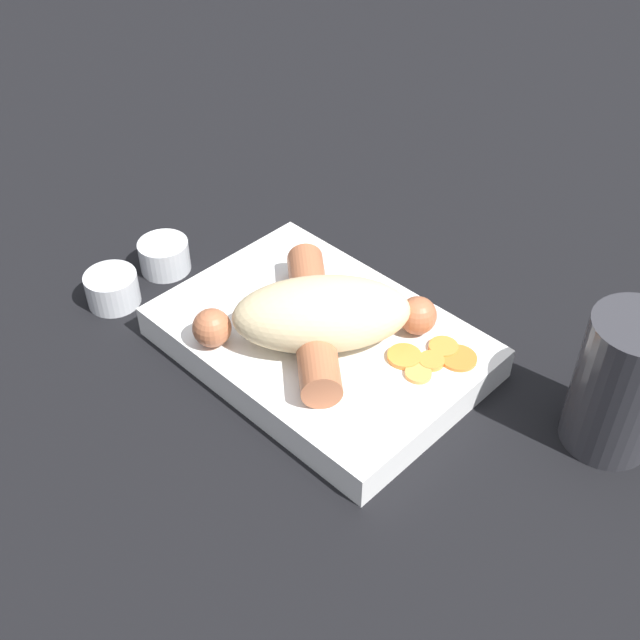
% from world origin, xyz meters
% --- Properties ---
extents(ground_plane, '(3.00, 3.00, 0.00)m').
position_xyz_m(ground_plane, '(0.00, 0.00, 0.00)').
color(ground_plane, black).
extents(food_tray, '(0.26, 0.18, 0.03)m').
position_xyz_m(food_tray, '(0.00, 0.00, 0.01)').
color(food_tray, white).
rests_on(food_tray, ground_plane).
extents(bread_roll, '(0.15, 0.15, 0.05)m').
position_xyz_m(bread_roll, '(0.01, -0.01, 0.06)').
color(bread_roll, beige).
rests_on(bread_roll, food_tray).
extents(sausage, '(0.15, 0.16, 0.03)m').
position_xyz_m(sausage, '(0.00, -0.01, 0.04)').
color(sausage, '#B26642').
rests_on(sausage, food_tray).
extents(pickled_veggies, '(0.07, 0.07, 0.00)m').
position_xyz_m(pickled_veggies, '(0.09, 0.04, 0.03)').
color(pickled_veggies, orange).
rests_on(pickled_veggies, food_tray).
extents(condiment_cup_near, '(0.05, 0.05, 0.03)m').
position_xyz_m(condiment_cup_near, '(-0.19, -0.02, 0.01)').
color(condiment_cup_near, silver).
rests_on(condiment_cup_near, ground_plane).
extents(condiment_cup_far, '(0.05, 0.05, 0.03)m').
position_xyz_m(condiment_cup_far, '(-0.18, -0.08, 0.01)').
color(condiment_cup_far, silver).
rests_on(condiment_cup_far, ground_plane).
extents(drink_glass, '(0.07, 0.07, 0.11)m').
position_xyz_m(drink_glass, '(0.22, 0.09, 0.06)').
color(drink_glass, '#333338').
rests_on(drink_glass, ground_plane).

